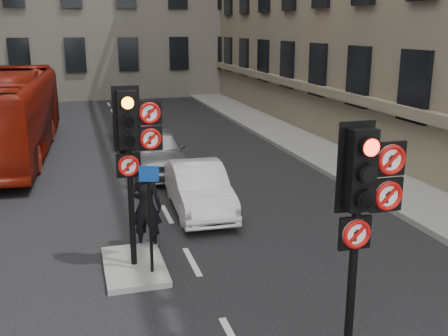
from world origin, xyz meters
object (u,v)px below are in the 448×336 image
car_pink (134,128)px  info_sign (150,205)px  signal_far (133,139)px  motorcyclist (146,207)px  signal_near (364,196)px  bus_red (9,114)px  motorcycle (194,209)px  car_white (199,188)px  car_silver (157,151)px

car_pink → info_sign: info_sign is taller
signal_far → motorcyclist: 2.04m
signal_near → car_pink: size_ratio=0.86×
signal_near → signal_far: 4.77m
motorcyclist → bus_red: bearing=-47.7°
signal_near → info_sign: signal_near is taller
signal_near → info_sign: bearing=124.0°
car_pink → bus_red: size_ratio=0.37×
car_pink → signal_far: bearing=-95.6°
car_pink → motorcycle: 10.15m
car_white → motorcycle: 1.12m
bus_red → signal_near: bearing=-65.2°
signal_near → car_pink: bearing=94.3°
car_silver → info_sign: bearing=-98.2°
motorcycle → info_sign: (-1.40, -2.49, 1.07)m
signal_near → car_silver: bearing=95.4°
signal_near → car_silver: signal_near is taller
car_white → car_pink: (-0.62, 9.10, -0.03)m
signal_far → car_pink: bearing=83.5°
car_silver → motorcyclist: bearing=-99.5°
car_white → signal_far: bearing=-120.8°
motorcycle → motorcyclist: (-1.29, -1.01, 0.51)m
motorcycle → info_sign: bearing=-113.0°
signal_far → bus_red: signal_far is taller
car_pink → signal_near: bearing=-84.9°
signal_far → car_white: 4.19m
car_white → motorcycle: car_white is taller
bus_red → info_sign: size_ratio=5.29×
car_white → info_sign: bearing=-114.5°
signal_far → bus_red: (-3.39, 11.15, -1.11)m
motorcycle → info_sign: size_ratio=0.68×
car_white → motorcyclist: size_ratio=2.02×
signal_near → car_pink: signal_near is taller
signal_far → motorcycle: 3.43m
signal_far → car_silver: 7.65m
car_white → car_pink: bearing=96.2°
motorcyclist → car_silver: bearing=-78.9°
signal_near → motorcycle: size_ratio=2.44×
motorcyclist → car_white: bearing=-106.9°
car_pink → bus_red: bearing=-167.3°
signal_near → car_pink: 16.32m
signal_far → car_silver: signal_far is taller
car_white → bus_red: bus_red is taller
car_pink → motorcyclist: (-1.05, -11.15, 0.35)m
info_sign → signal_near: bearing=-41.0°
car_white → car_silver: bearing=98.4°
signal_far → motorcyclist: (0.33, 1.01, -1.75)m
signal_far → car_silver: bearing=77.9°
signal_near → bus_red: (-5.99, 15.15, -0.99)m
bus_red → info_sign: bus_red is taller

